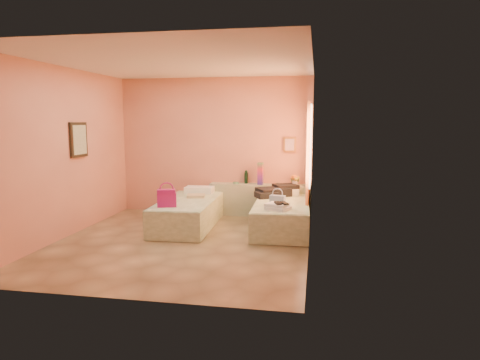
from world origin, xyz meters
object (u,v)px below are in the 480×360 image
Objects in this scene: magenta_handbag at (167,198)px; green_book at (280,184)px; bed_right at (282,216)px; flower_vase at (295,179)px; headboard_ledge at (260,200)px; blue_handbag at (277,200)px; towel_stack at (278,207)px; bed_left at (188,213)px; water_bottle at (246,177)px.

green_book is at bearing 27.11° from magenta_handbag.
bed_right is 1.14m from flower_vase.
headboard_ledge is 7.95× the size of blue_handbag.
green_book reaches higher than towel_stack.
blue_handbag reaches higher than bed_left.
headboard_ledge is 1.65m from bed_left.
towel_stack is at bearing -20.26° from bed_left.
green_book is 0.64× the size of magenta_handbag.
magenta_handbag is (-1.75, -1.71, -0.02)m from green_book.
water_bottle reaches higher than bed_right.
flower_vase is at bearing -6.83° from water_bottle.
water_bottle is 1.60m from blue_handbag.
water_bottle reaches higher than towel_stack.
headboard_ledge is at bearing 123.63° from blue_handbag.
towel_stack is at bearing -73.16° from headboard_ledge.
bed_right is 0.72m from towel_stack.
blue_handbag is at bearing -8.08° from bed_left.
bed_right is at bearing -99.96° from flower_vase.
blue_handbag is (1.65, -0.18, 0.33)m from bed_left.
flower_vase reaches higher than green_book.
magenta_handbag reaches higher than blue_handbag.
towel_stack is (1.69, -0.56, 0.30)m from bed_left.
flower_vase is (1.00, -0.12, -0.00)m from water_bottle.
flower_vase is at bearing -4.23° from headboard_ledge.
towel_stack is (-0.01, -0.66, 0.30)m from bed_right.
green_book is 0.58× the size of towel_stack.
towel_stack reaches higher than bed_left.
blue_handbag is at bearing -66.28° from green_book.
bed_left is 1.69m from blue_handbag.
magenta_handbag is 1.86m from towel_stack.
bed_right is 5.71× the size of towel_stack.
green_book is at bearing 94.88° from bed_right.
headboard_ledge is at bearing 35.94° from magenta_handbag.
headboard_ledge is 10.14× the size of green_book.
headboard_ledge is 0.83m from flower_vase.
headboard_ledge is 0.55m from water_bottle.
green_book is at bearing -11.78° from water_bottle.
flower_vase is at bearing 78.07° from bed_right.
green_book is (-0.12, 0.97, 0.42)m from bed_right.
magenta_handbag is at bearing -119.21° from water_bottle.
flower_vase is 0.97× the size of blue_handbag.
headboard_ledge is 2.26m from magenta_handbag.
water_bottle is 0.73× the size of towel_stack.
headboard_ledge is 8.16× the size of flower_vase.
bed_left is at bearing -178.59° from bed_right.
flower_vase is 1.68m from towel_stack.
bed_left is 1.00× the size of bed_right.
blue_handbag is 0.74× the size of towel_stack.
green_book is (1.58, 1.07, 0.42)m from bed_left.
green_book reaches higher than bed_left.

